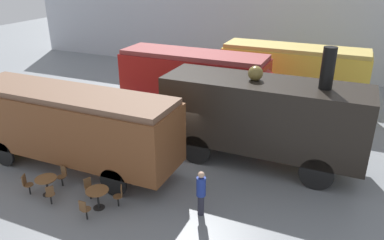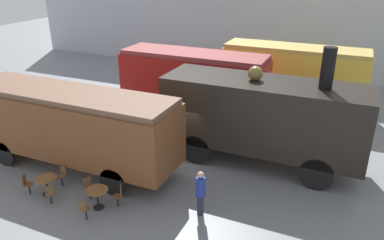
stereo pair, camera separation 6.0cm
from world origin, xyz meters
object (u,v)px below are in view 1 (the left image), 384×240
(cafe_chair_0, at_px, (63,174))
(visitor_person, at_px, (201,191))
(streamlined_locomotive, at_px, (205,83))
(steam_locomotive, at_px, (263,114))
(passenger_coach_wooden, at_px, (70,122))
(cafe_table_near, at_px, (46,182))
(passenger_coach_vintage, at_px, (293,72))
(cafe_table_mid, at_px, (97,194))

(cafe_chair_0, xyz_separation_m, visitor_person, (5.92, 0.48, 0.47))
(streamlined_locomotive, bearing_deg, steam_locomotive, -38.43)
(streamlined_locomotive, xyz_separation_m, passenger_coach_wooden, (-3.53, -6.82, -0.26))
(steam_locomotive, relative_size, visitor_person, 4.89)
(passenger_coach_wooden, relative_size, cafe_table_near, 11.62)
(steam_locomotive, bearing_deg, streamlined_locomotive, 141.57)
(cafe_chair_0, height_order, visitor_person, visitor_person)
(passenger_coach_vintage, xyz_separation_m, passenger_coach_wooden, (-7.55, -11.25, -0.17))
(passenger_coach_wooden, bearing_deg, cafe_chair_0, -67.92)
(cafe_table_mid, xyz_separation_m, cafe_chair_0, (-2.27, 0.70, -0.10))
(passenger_coach_wooden, xyz_separation_m, cafe_table_near, (0.49, -2.25, -1.56))
(cafe_table_mid, relative_size, cafe_chair_0, 0.98)
(streamlined_locomotive, height_order, visitor_person, streamlined_locomotive)
(passenger_coach_vintage, height_order, cafe_table_mid, passenger_coach_vintage)
(passenger_coach_vintage, distance_m, passenger_coach_wooden, 13.55)
(steam_locomotive, distance_m, cafe_chair_0, 8.82)
(steam_locomotive, relative_size, passenger_coach_wooden, 0.89)
(passenger_coach_vintage, bearing_deg, steam_locomotive, -90.20)
(streamlined_locomotive, relative_size, visitor_person, 5.54)
(cafe_table_near, distance_m, visitor_person, 6.17)
(passenger_coach_wooden, height_order, cafe_table_mid, passenger_coach_wooden)
(streamlined_locomotive, distance_m, visitor_person, 8.48)
(passenger_coach_wooden, height_order, cafe_chair_0, passenger_coach_wooden)
(visitor_person, bearing_deg, cafe_table_mid, -162.05)
(cafe_table_near, bearing_deg, steam_locomotive, 40.01)
(passenger_coach_wooden, height_order, cafe_table_near, passenger_coach_wooden)
(cafe_table_near, bearing_deg, passenger_coach_wooden, 102.21)
(cafe_chair_0, bearing_deg, passenger_coach_wooden, -150.20)
(steam_locomotive, height_order, cafe_table_mid, steam_locomotive)
(streamlined_locomotive, relative_size, cafe_table_near, 11.75)
(cafe_table_mid, relative_size, visitor_person, 0.48)
(steam_locomotive, bearing_deg, passenger_coach_vintage, 89.80)
(cafe_table_mid, distance_m, visitor_person, 3.86)
(cafe_table_near, bearing_deg, cafe_chair_0, 82.28)
(streamlined_locomotive, distance_m, cafe_table_mid, 9.19)
(passenger_coach_wooden, xyz_separation_m, visitor_person, (6.52, -0.98, -1.16))
(passenger_coach_vintage, bearing_deg, cafe_chair_0, -118.68)
(passenger_coach_vintage, distance_m, cafe_table_near, 15.33)
(passenger_coach_vintage, relative_size, streamlined_locomotive, 0.86)
(visitor_person, bearing_deg, streamlined_locomotive, 110.94)
(passenger_coach_vintage, relative_size, visitor_person, 4.76)
(visitor_person, bearing_deg, passenger_coach_vintage, 85.18)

